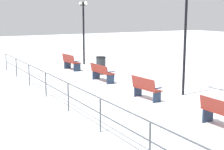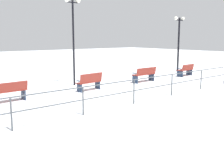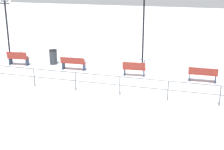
{
  "view_description": "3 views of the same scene",
  "coord_description": "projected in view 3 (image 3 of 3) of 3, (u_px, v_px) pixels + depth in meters",
  "views": [
    {
      "loc": [
        -7.74,
        -10.76,
        3.42
      ],
      "look_at": [
        -1.27,
        0.68,
        0.99
      ],
      "focal_mm": 54.28,
      "sensor_mm": 36.0,
      "label": 1
    },
    {
      "loc": [
        -10.72,
        6.92,
        2.71
      ],
      "look_at": [
        -1.75,
        -0.18,
        0.99
      ],
      "focal_mm": 40.18,
      "sensor_mm": 36.0,
      "label": 2
    },
    {
      "loc": [
        -18.34,
        -3.95,
        6.09
      ],
      "look_at": [
        -2.4,
        0.71,
        0.71
      ],
      "focal_mm": 51.78,
      "sensor_mm": 36.0,
      "label": 3
    }
  ],
  "objects": [
    {
      "name": "ground_plane",
      "position": [
        134.0,
        76.0,
        19.67
      ],
      "size": [
        80.0,
        80.0,
        0.0
      ],
      "primitive_type": "plane",
      "color": "white",
      "rests_on": "ground"
    },
    {
      "name": "bench_second",
      "position": [
        203.0,
        74.0,
        18.36
      ],
      "size": [
        0.55,
        1.63,
        0.9
      ],
      "rotation": [
        0.0,
        0.0,
        0.01
      ],
      "color": "maroon",
      "rests_on": "ground"
    },
    {
      "name": "bench_third",
      "position": [
        134.0,
        69.0,
        19.41
      ],
      "size": [
        0.6,
        1.41,
        0.91
      ],
      "rotation": [
        0.0,
        0.0,
        0.09
      ],
      "color": "maroon",
      "rests_on": "ground"
    },
    {
      "name": "bench_fourth",
      "position": [
        73.0,
        63.0,
        20.61
      ],
      "size": [
        0.6,
        1.63,
        0.88
      ],
      "rotation": [
        0.0,
        0.0,
        0.05
      ],
      "color": "maroon",
      "rests_on": "ground"
    },
    {
      "name": "bench_fifth",
      "position": [
        18.0,
        58.0,
        21.68
      ],
      "size": [
        0.68,
        1.46,
        0.96
      ],
      "rotation": [
        0.0,
        0.0,
        0.09
      ],
      "color": "maroon",
      "rests_on": "ground"
    },
    {
      "name": "lamppost_middle",
      "position": [
        144.0,
        11.0,
        20.05
      ],
      "size": [
        0.31,
        0.98,
        4.9
      ],
      "color": "black",
      "rests_on": "ground"
    },
    {
      "name": "lamppost_far",
      "position": [
        7.0,
        20.0,
        22.99
      ],
      "size": [
        0.23,
        1.06,
        4.15
      ],
      "color": "black",
      "rests_on": "ground"
    },
    {
      "name": "waterfront_railing",
      "position": [
        120.0,
        82.0,
        16.33
      ],
      "size": [
        0.05,
        19.51,
        1.03
      ],
      "color": "#4C5156",
      "rests_on": "ground"
    },
    {
      "name": "trash_bin",
      "position": [
        53.0,
        57.0,
        21.94
      ],
      "size": [
        0.54,
        0.54,
        1.0
      ],
      "color": "#2D3338",
      "rests_on": "ground"
    }
  ]
}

